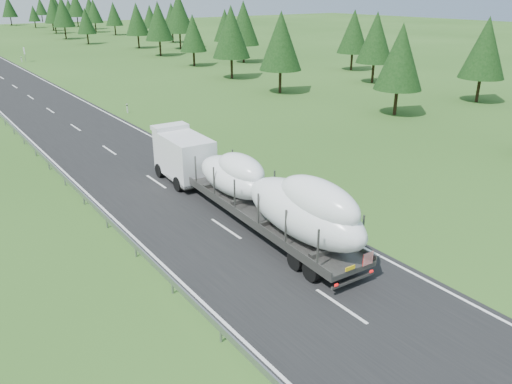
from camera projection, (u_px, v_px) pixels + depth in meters
ground at (226, 229)px, 27.73m from camera, size 400.00×400.00×0.00m
highway_sign at (24, 52)px, 91.16m from camera, size 0.08×0.90×2.60m
tree_line_right at (162, 18)px, 110.10m from camera, size 27.29×242.09×11.98m
boat_truck at (253, 186)px, 27.68m from camera, size 3.41×19.47×4.32m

